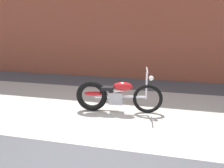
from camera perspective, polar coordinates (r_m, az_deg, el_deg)
ground_plane at (r=4.22m, az=-4.24°, el=-14.73°), size 80.00×80.00×0.00m
sidewalk_slab at (r=5.75m, az=1.11°, el=-6.21°), size 36.00×3.50×0.01m
motorcycle_red at (r=5.54m, az=0.14°, el=-2.70°), size 2.00×0.58×1.03m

